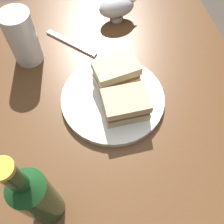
% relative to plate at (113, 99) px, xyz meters
% --- Properties ---
extents(ground_plane, '(6.00, 6.00, 0.00)m').
position_rel_plate_xyz_m(ground_plane, '(0.10, -0.03, -0.75)').
color(ground_plane, '#4C4238').
extents(dining_table, '(1.13, 0.81, 0.75)m').
position_rel_plate_xyz_m(dining_table, '(0.10, -0.03, -0.38)').
color(dining_table, brown).
rests_on(dining_table, ground).
extents(plate, '(0.27, 0.27, 0.02)m').
position_rel_plate_xyz_m(plate, '(0.00, 0.00, 0.00)').
color(plate, white).
rests_on(plate, dining_table).
extents(sandwich_half_left, '(0.08, 0.11, 0.06)m').
position_rel_plate_xyz_m(sandwich_half_left, '(0.05, 0.02, 0.04)').
color(sandwich_half_left, '#CCB284').
rests_on(sandwich_half_left, plate).
extents(sandwich_half_right, '(0.09, 0.12, 0.06)m').
position_rel_plate_xyz_m(sandwich_half_right, '(-0.05, 0.02, 0.04)').
color(sandwich_half_right, beige).
rests_on(sandwich_half_right, plate).
extents(potato_wedge_front, '(0.02, 0.05, 0.02)m').
position_rel_plate_xyz_m(potato_wedge_front, '(0.04, 0.05, 0.02)').
color(potato_wedge_front, '#B77F33').
rests_on(potato_wedge_front, plate).
extents(potato_wedge_middle, '(0.04, 0.05, 0.02)m').
position_rel_plate_xyz_m(potato_wedge_middle, '(0.02, 0.06, 0.02)').
color(potato_wedge_middle, '#B77F33').
rests_on(potato_wedge_middle, plate).
extents(potato_wedge_back, '(0.04, 0.05, 0.02)m').
position_rel_plate_xyz_m(potato_wedge_back, '(-0.03, 0.06, 0.02)').
color(potato_wedge_back, '#B77F33').
rests_on(potato_wedge_back, plate).
extents(potato_wedge_left_edge, '(0.04, 0.05, 0.02)m').
position_rel_plate_xyz_m(potato_wedge_left_edge, '(0.06, 0.05, 0.02)').
color(potato_wedge_left_edge, '#B77F33').
rests_on(potato_wedge_left_edge, plate).
extents(pint_glass, '(0.08, 0.08, 0.15)m').
position_rel_plate_xyz_m(pint_glass, '(-0.20, -0.20, 0.06)').
color(pint_glass, white).
rests_on(pint_glass, dining_table).
extents(gravy_boat, '(0.08, 0.13, 0.07)m').
position_rel_plate_xyz_m(gravy_boat, '(-0.30, 0.08, 0.03)').
color(gravy_boat, '#B7B7BC').
rests_on(gravy_boat, dining_table).
extents(cider_bottle, '(0.06, 0.06, 0.27)m').
position_rel_plate_xyz_m(cider_bottle, '(0.23, -0.19, 0.10)').
color(cider_bottle, '#19421E').
rests_on(cider_bottle, dining_table).
extents(fork, '(0.14, 0.14, 0.01)m').
position_rel_plate_xyz_m(fork, '(-0.23, -0.08, -0.01)').
color(fork, silver).
rests_on(fork, dining_table).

